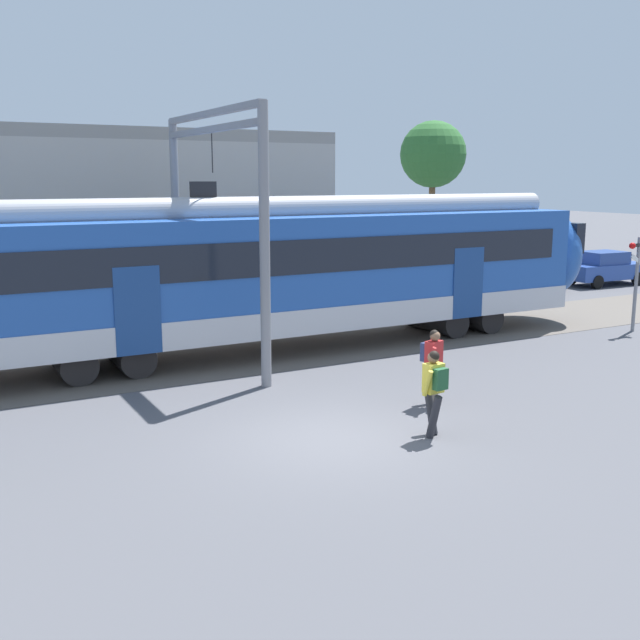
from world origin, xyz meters
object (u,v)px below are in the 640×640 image
at_px(pedestrian_yellow, 434,386).
at_px(parked_car_blue, 605,268).
at_px(crossing_signal, 638,269).
at_px(parked_car_black, 520,274).
at_px(pedestrian_red, 433,360).

height_order(pedestrian_yellow, parked_car_blue, pedestrian_yellow).
height_order(parked_car_blue, crossing_signal, crossing_signal).
bearing_deg(crossing_signal, parked_car_blue, 45.49).
bearing_deg(crossing_signal, parked_car_black, 71.00).
xyz_separation_m(pedestrian_yellow, crossing_signal, (11.66, 4.91, 1.02)).
bearing_deg(parked_car_black, parked_car_blue, -2.78).
bearing_deg(parked_car_blue, pedestrian_red, -148.56).
distance_m(pedestrian_yellow, crossing_signal, 12.69).
relative_size(pedestrian_red, parked_car_black, 0.41).
distance_m(pedestrian_red, parked_car_black, 17.41).
bearing_deg(pedestrian_red, parked_car_black, 40.55).
xyz_separation_m(pedestrian_yellow, parked_car_black, (14.42, 12.93, -0.21)).
xyz_separation_m(pedestrian_red, parked_car_black, (13.23, 11.32, -0.21)).
xyz_separation_m(parked_car_black, crossing_signal, (-2.76, -8.02, 1.23)).
bearing_deg(pedestrian_yellow, crossing_signal, 22.83).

